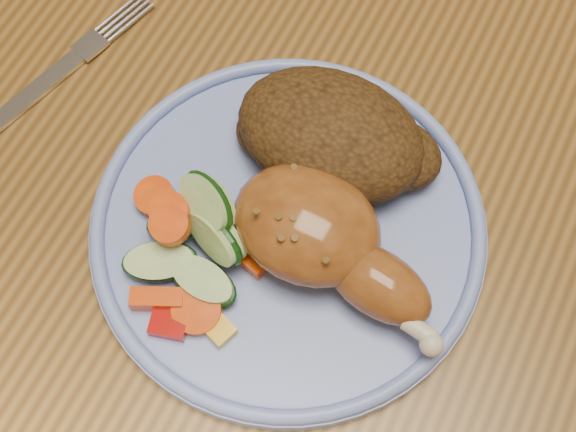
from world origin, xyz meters
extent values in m
plane|color=#53381C|center=(0.00, 0.00, 0.00)|extent=(4.00, 4.00, 0.00)
cube|color=brown|center=(0.00, 0.00, 0.73)|extent=(0.90, 1.40, 0.04)
cylinder|color=#4C2D16|center=(-0.18, 0.37, 0.21)|extent=(0.04, 0.04, 0.41)
cylinder|color=#738AD9|center=(-0.07, -0.12, 0.76)|extent=(0.27, 0.27, 0.01)
torus|color=#738AD9|center=(-0.07, -0.12, 0.77)|extent=(0.27, 0.27, 0.01)
ellipsoid|color=brown|center=(-0.05, -0.12, 0.79)|extent=(0.10, 0.08, 0.05)
ellipsoid|color=brown|center=(0.01, -0.14, 0.78)|extent=(0.08, 0.05, 0.04)
sphere|color=beige|center=(0.05, -0.16, 0.78)|extent=(0.02, 0.02, 0.02)
ellipsoid|color=#442B11|center=(-0.07, -0.06, 0.79)|extent=(0.13, 0.10, 0.06)
ellipsoid|color=#442B11|center=(-0.02, -0.05, 0.78)|extent=(0.07, 0.05, 0.04)
ellipsoid|color=#442B11|center=(-0.10, -0.07, 0.77)|extent=(0.05, 0.05, 0.03)
cube|color=#A50A05|center=(-0.10, -0.21, 0.77)|extent=(0.03, 0.02, 0.01)
cube|color=#E5A507|center=(-0.07, -0.20, 0.77)|extent=(0.02, 0.02, 0.01)
cylinder|color=#F55308|center=(-0.13, -0.16, 0.79)|extent=(0.03, 0.03, 0.01)
cube|color=#F55308|center=(-0.08, -0.15, 0.77)|extent=(0.03, 0.02, 0.01)
cylinder|color=#F55308|center=(-0.15, -0.14, 0.77)|extent=(0.03, 0.03, 0.02)
cube|color=#F55308|center=(-0.12, -0.20, 0.77)|extent=(0.04, 0.03, 0.01)
cylinder|color=#F55308|center=(-0.09, -0.20, 0.77)|extent=(0.03, 0.03, 0.02)
cylinder|color=#F55308|center=(-0.13, -0.16, 0.79)|extent=(0.03, 0.03, 0.01)
cylinder|color=#B9DA8D|center=(-0.10, -0.18, 0.77)|extent=(0.05, 0.05, 0.02)
cylinder|color=#B9DA8D|center=(-0.13, -0.18, 0.77)|extent=(0.06, 0.06, 0.02)
cylinder|color=#B9DA8D|center=(-0.13, -0.15, 0.77)|extent=(0.06, 0.06, 0.02)
cylinder|color=#B9DA8D|center=(-0.11, -0.14, 0.79)|extent=(0.06, 0.06, 0.04)
cylinder|color=#B9DA8D|center=(-0.10, -0.15, 0.78)|extent=(0.05, 0.04, 0.05)
cube|color=silver|center=(-0.29, -0.12, 0.75)|extent=(0.05, 0.13, 0.00)
cube|color=silver|center=(-0.27, -0.05, 0.75)|extent=(0.04, 0.07, 0.00)
camera|label=1|loc=(0.03, -0.31, 1.25)|focal=50.00mm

